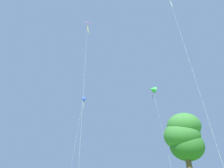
# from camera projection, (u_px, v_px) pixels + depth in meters

# --- Properties ---
(kite_pink_low) EXTENTS (1.71, 10.15, 28.27)m
(kite_pink_low) POSITION_uv_depth(u_px,v_px,m) (87.00, 27.00, 35.03)
(kite_pink_low) COLOR pink
(kite_pink_low) RESTS_ON ground_plane
(kite_yellow_diamond) EXTENTS (3.15, 7.05, 27.37)m
(kite_yellow_diamond) POSITION_uv_depth(u_px,v_px,m) (171.00, 3.00, 29.07)
(kite_yellow_diamond) COLOR yellow
(kite_yellow_diamond) RESTS_ON ground_plane
(kite_blue_delta) EXTENTS (2.44, 11.79, 19.88)m
(kite_blue_delta) POSITION_uv_depth(u_px,v_px,m) (83.00, 99.00, 47.57)
(kite_blue_delta) COLOR blue
(kite_blue_delta) RESTS_ON ground_plane
(kite_green_small) EXTENTS (3.40, 11.30, 19.90)m
(kite_green_small) POSITION_uv_depth(u_px,v_px,m) (153.00, 89.00, 42.66)
(kite_green_small) COLOR green
(kite_green_small) RESTS_ON ground_plane
(tree_left_oak) EXTENTS (5.80, 5.63, 10.58)m
(tree_left_oak) POSITION_uv_depth(u_px,v_px,m) (184.00, 136.00, 29.34)
(tree_left_oak) COLOR brown
(tree_left_oak) RESTS_ON ground_plane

